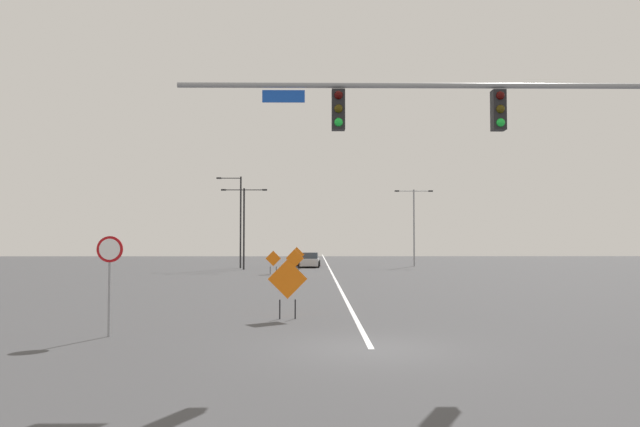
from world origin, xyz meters
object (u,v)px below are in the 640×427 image
Objects in this scene: construction_sign_median_near at (273,260)px; car_silver_mid at (310,260)px; street_lamp_far_left at (414,220)px; construction_sign_left_shoulder at (288,281)px; stop_sign at (110,266)px; traffic_signal_assembly at (502,136)px; street_lamp_mid_right at (239,217)px; construction_sign_median_far at (295,260)px; street_lamp_mid_left at (244,220)px; car_red_near at (306,260)px; construction_sign_right_lane at (297,255)px.

construction_sign_median_near is 11.91m from car_silver_mid.
street_lamp_far_left is 3.73× the size of construction_sign_left_shoulder.
street_lamp_far_left is at bearing 69.46° from stop_sign.
stop_sign is (-10.77, 2.04, -3.45)m from traffic_signal_assembly.
street_lamp_mid_right is 10.90m from construction_sign_median_near.
street_lamp_far_left reaches higher than construction_sign_median_far.
street_lamp_mid_left is 8.51m from car_silver_mid.
construction_sign_left_shoulder is 41.11m from car_red_near.
street_lamp_far_left is 40.98m from construction_sign_left_shoulder.
car_silver_mid is (0.50, 37.71, -0.65)m from construction_sign_left_shoulder.
traffic_signal_assembly is 1.61× the size of street_lamp_far_left.
car_silver_mid is at bearing 89.24° from construction_sign_left_shoulder.
car_red_near is at bearing 89.82° from construction_sign_left_shoulder.
car_silver_mid is (2.80, 11.57, -0.49)m from construction_sign_median_near.
construction_sign_left_shoulder is at bearing -90.76° from car_silver_mid.
construction_sign_median_far is at bearing -124.02° from street_lamp_far_left.
street_lamp_far_left reaches higher than construction_sign_right_lane.
street_lamp_far_left is at bearing 83.24° from traffic_signal_assembly.
traffic_signal_assembly is at bearing -83.07° from car_silver_mid.
street_lamp_mid_left is (-11.22, 38.66, -1.00)m from traffic_signal_assembly.
traffic_signal_assembly is 6.15× the size of construction_sign_median_far.
stop_sign is at bearing -96.73° from construction_sign_right_lane.
street_lamp_far_left reaches higher than construction_sign_median_near.
car_silver_mid is 3.41m from car_red_near.
street_lamp_mid_left is 0.95× the size of street_lamp_far_left.
stop_sign is 36.71m from street_lamp_mid_left.
street_lamp_far_left is 3.82× the size of construction_sign_right_lane.
construction_sign_median_near reaches higher than car_red_near.
car_silver_mid is (6.74, 2.11, -4.18)m from street_lamp_mid_right.
traffic_signal_assembly is at bearing -75.77° from construction_sign_median_near.
street_lamp_far_left is at bearing 20.99° from street_lamp_mid_left.
traffic_signal_assembly is at bearing -44.66° from construction_sign_left_shoulder.
street_lamp_far_left reaches higher than street_lamp_mid_left.
street_lamp_mid_left is (-0.45, 36.62, 2.44)m from stop_sign.
construction_sign_median_far is (-6.24, 27.86, -4.19)m from traffic_signal_assembly.
street_lamp_mid_right is 4.27× the size of construction_sign_median_far.
construction_sign_right_lane is 0.44× the size of car_red_near.
construction_sign_left_shoulder reaches higher than construction_sign_right_lane.
street_lamp_far_left is 13.68m from construction_sign_right_lane.
street_lamp_mid_right is 9.42m from car_red_near.
street_lamp_mid_left is 1.69× the size of car_silver_mid.
stop_sign is 0.66× the size of car_silver_mid.
construction_sign_left_shoulder is (2.29, -26.14, 0.16)m from construction_sign_median_near.
stop_sign is at bearing -143.58° from construction_sign_left_shoulder.
street_lamp_mid_left is 1.60× the size of car_red_near.
car_red_near is (0.13, 41.10, -0.70)m from construction_sign_left_shoulder.
construction_sign_median_near is at bearing -65.24° from street_lamp_mid_left.
street_lamp_mid_right reaches higher than street_lamp_far_left.
construction_sign_right_lane is at bearing -152.55° from street_lamp_far_left.
street_lamp_far_left is at bearing 12.01° from street_lamp_mid_right.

